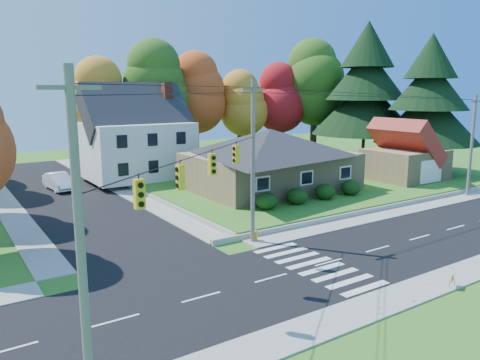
{
  "coord_description": "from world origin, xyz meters",
  "views": [
    {
      "loc": [
        -17.56,
        -17.65,
        9.33
      ],
      "look_at": [
        -0.58,
        8.0,
        3.41
      ],
      "focal_mm": 35.0,
      "sensor_mm": 36.0,
      "label": 1
    }
  ],
  "objects": [
    {
      "name": "colonial_house",
      "position": [
        0.04,
        28.0,
        4.58
      ],
      "size": [
        10.4,
        8.4,
        9.6
      ],
      "color": "silver",
      "rests_on": "lawn"
    },
    {
      "name": "sidewalk_south",
      "position": [
        0.0,
        -5.0,
        0.04
      ],
      "size": [
        90.0,
        2.0,
        0.08
      ],
      "primitive_type": "cube",
      "color": "#9C9A90",
      "rests_on": "ground"
    },
    {
      "name": "tree_lot_0",
      "position": [
        -2.0,
        34.0,
        8.31
      ],
      "size": [
        6.72,
        6.72,
        12.51
      ],
      "color": "#3F2A19",
      "rests_on": "lawn"
    },
    {
      "name": "conifer_east_b",
      "position": [
        28.0,
        14.0,
        8.28
      ],
      "size": [
        11.2,
        11.2,
        14.84
      ],
      "color": "#3F2A19",
      "rests_on": "lawn"
    },
    {
      "name": "tree_lot_3",
      "position": [
        16.0,
        33.0,
        7.65
      ],
      "size": [
        6.16,
        6.16,
        11.47
      ],
      "color": "#3F2A19",
      "rests_on": "lawn"
    },
    {
      "name": "ground",
      "position": [
        0.0,
        0.0,
        0.0
      ],
      "size": [
        120.0,
        120.0,
        0.0
      ],
      "primitive_type": "plane",
      "color": "#3D7923"
    },
    {
      "name": "hedge_row",
      "position": [
        7.5,
        9.8,
        1.14
      ],
      "size": [
        10.7,
        1.7,
        1.27
      ],
      "color": "#163A10",
      "rests_on": "lawn"
    },
    {
      "name": "sidewalk_north",
      "position": [
        0.0,
        5.0,
        0.04
      ],
      "size": [
        90.0,
        2.0,
        0.08
      ],
      "primitive_type": "cube",
      "color": "#9C9A90",
      "rests_on": "ground"
    },
    {
      "name": "garage",
      "position": [
        22.0,
        11.99,
        2.84
      ],
      "size": [
        7.3,
        6.3,
        4.6
      ],
      "color": "tan",
      "rests_on": "lawn"
    },
    {
      "name": "road_cross",
      "position": [
        -8.0,
        26.0,
        0.01
      ],
      "size": [
        8.0,
        44.0,
        0.02
      ],
      "primitive_type": "cube",
      "color": "black",
      "rests_on": "ground"
    },
    {
      "name": "ranch_house",
      "position": [
        8.0,
        16.0,
        3.27
      ],
      "size": [
        14.6,
        10.6,
        5.4
      ],
      "color": "tan",
      "rests_on": "lawn"
    },
    {
      "name": "road_main",
      "position": [
        0.0,
        0.0,
        0.01
      ],
      "size": [
        90.0,
        8.0,
        0.02
      ],
      "primitive_type": "cube",
      "color": "black",
      "rests_on": "ground"
    },
    {
      "name": "tree_lot_5",
      "position": [
        26.0,
        30.0,
        10.27
      ],
      "size": [
        8.4,
        8.4,
        15.64
      ],
      "color": "#3F2A19",
      "rests_on": "lawn"
    },
    {
      "name": "tree_lot_2",
      "position": [
        10.0,
        34.0,
        8.96
      ],
      "size": [
        7.28,
        7.28,
        13.56
      ],
      "color": "#3F2A19",
      "rests_on": "lawn"
    },
    {
      "name": "tree_lot_1",
      "position": [
        4.0,
        33.0,
        9.61
      ],
      "size": [
        7.84,
        7.84,
        14.6
      ],
      "color": "#3F2A19",
      "rests_on": "lawn"
    },
    {
      "name": "fire_hydrant",
      "position": [
        -1.22,
        5.25,
        0.35
      ],
      "size": [
        0.42,
        0.32,
        0.73
      ],
      "color": "gold",
      "rests_on": "ground"
    },
    {
      "name": "yard_sign",
      "position": [
        2.51,
        -5.72,
        0.49
      ],
      "size": [
        0.52,
        0.24,
        0.69
      ],
      "color": "black",
      "rests_on": "ground"
    },
    {
      "name": "tree_lot_4",
      "position": [
        22.0,
        32.0,
        8.31
      ],
      "size": [
        6.72,
        6.72,
        12.51
      ],
      "color": "#3F2A19",
      "rests_on": "lawn"
    },
    {
      "name": "traffic_infrastructure",
      "position": [
        -0.15,
        1.35,
        5.15
      ],
      "size": [
        38.1,
        10.66,
        10.0
      ],
      "color": "#666059",
      "rests_on": "ground"
    },
    {
      "name": "conifer_east_a",
      "position": [
        27.0,
        22.0,
        9.39
      ],
      "size": [
        12.8,
        12.8,
        16.96
      ],
      "color": "#3F2A19",
      "rests_on": "lawn"
    },
    {
      "name": "lawn",
      "position": [
        13.0,
        21.0,
        0.25
      ],
      "size": [
        30.0,
        30.0,
        0.5
      ],
      "primitive_type": "cube",
      "color": "#3D7923",
      "rests_on": "ground"
    },
    {
      "name": "white_car",
      "position": [
        -7.9,
        28.11,
        0.83
      ],
      "size": [
        2.12,
        5.02,
        1.61
      ],
      "primitive_type": "imported",
      "rotation": [
        0.0,
        0.0,
        0.09
      ],
      "color": "white",
      "rests_on": "road_cross"
    }
  ]
}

